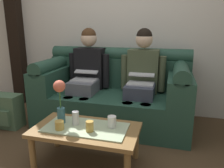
{
  "coord_description": "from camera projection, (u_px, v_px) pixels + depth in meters",
  "views": [
    {
      "loc": [
        0.71,
        -1.51,
        1.25
      ],
      "look_at": [
        0.05,
        0.92,
        0.59
      ],
      "focal_mm": 35.66,
      "sensor_mm": 36.0,
      "label": 1
    }
  ],
  "objects": [
    {
      "name": "timber_pillar",
      "position": [
        14.0,
        12.0,
        3.45
      ],
      "size": [
        0.2,
        0.2,
        2.9
      ],
      "primitive_type": "cube",
      "color": "black",
      "rests_on": "ground_plane"
    },
    {
      "name": "person_right",
      "position": [
        142.0,
        75.0,
        2.74
      ],
      "size": [
        0.56,
        0.67,
        1.22
      ],
      "color": "#383D4C",
      "rests_on": "ground_plane"
    },
    {
      "name": "cup_far_left",
      "position": [
        76.0,
        118.0,
        2.02
      ],
      "size": [
        0.06,
        0.06,
        0.13
      ],
      "primitive_type": "cylinder",
      "color": "silver",
      "rests_on": "coffee_table"
    },
    {
      "name": "back_wall_patterned",
      "position": [
        123.0,
        11.0,
        3.12
      ],
      "size": [
        6.0,
        0.12,
        2.9
      ],
      "primitive_type": "cube",
      "color": "silver",
      "rests_on": "ground_plane"
    },
    {
      "name": "coffee_table",
      "position": [
        86.0,
        133.0,
        2.0
      ],
      "size": [
        0.95,
        0.52,
        0.37
      ],
      "color": "olive",
      "rests_on": "ground_plane"
    },
    {
      "name": "person_left",
      "position": [
        87.0,
        72.0,
        2.92
      ],
      "size": [
        0.56,
        0.67,
        1.22
      ],
      "color": "#595B66",
      "rests_on": "ground_plane"
    },
    {
      "name": "couch",
      "position": [
        114.0,
        95.0,
        2.9
      ],
      "size": [
        1.91,
        0.88,
        0.96
      ],
      "color": "#234738",
      "rests_on": "ground_plane"
    },
    {
      "name": "cup_near_right",
      "position": [
        60.0,
        125.0,
        1.94
      ],
      "size": [
        0.08,
        0.08,
        0.08
      ],
      "primitive_type": "cylinder",
      "color": "gold",
      "rests_on": "coffee_table"
    },
    {
      "name": "flower_vase",
      "position": [
        60.0,
        98.0,
        2.01
      ],
      "size": [
        0.11,
        0.11,
        0.41
      ],
      "color": "#336672",
      "rests_on": "coffee_table"
    },
    {
      "name": "cup_far_center",
      "position": [
        90.0,
        126.0,
        1.9
      ],
      "size": [
        0.07,
        0.07,
        0.09
      ],
      "primitive_type": "cylinder",
      "color": "gold",
      "rests_on": "coffee_table"
    },
    {
      "name": "cup_near_left",
      "position": [
        112.0,
        122.0,
        1.97
      ],
      "size": [
        0.08,
        0.08,
        0.1
      ],
      "primitive_type": "cylinder",
      "color": "white",
      "rests_on": "coffee_table"
    },
    {
      "name": "backpack_left",
      "position": [
        7.0,
        111.0,
        2.79
      ],
      "size": [
        0.35,
        0.26,
        0.42
      ],
      "color": "#4C6B4C",
      "rests_on": "ground_plane"
    }
  ]
}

